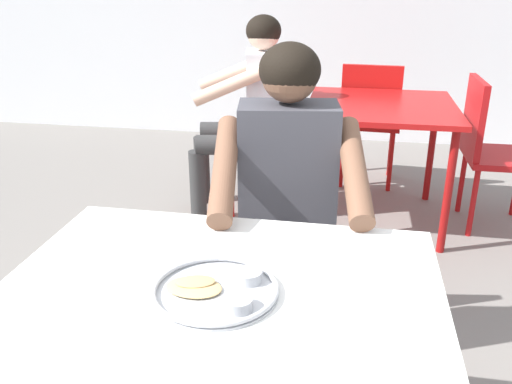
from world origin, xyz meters
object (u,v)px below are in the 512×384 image
table_background_red (380,118)px  patron_background (248,100)px  diner_foreground (288,197)px  chair_red_far (370,116)px  chair_foreground (287,232)px  chair_red_left (276,135)px  thali_tray (217,289)px  chair_red_right (489,144)px  table_foreground (220,315)px

table_background_red → patron_background: patron_background is taller
diner_foreground → chair_red_far: 2.12m
table_background_red → patron_background: bearing=-178.8°
chair_red_far → chair_foreground: bearing=-100.4°
chair_foreground → chair_red_left: size_ratio=0.98×
thali_tray → chair_red_far: 2.77m
chair_red_far → thali_tray: bearing=-98.4°
chair_red_far → patron_background: 0.98m
chair_red_left → chair_red_right: size_ratio=0.98×
diner_foreground → patron_background: 1.54m
diner_foreground → patron_background: (-0.43, 1.48, -0.00)m
diner_foreground → table_background_red: (0.36, 1.50, -0.08)m
diner_foreground → chair_red_right: 1.84m
chair_red_left → chair_red_right: (1.26, 0.01, 0.01)m
chair_red_left → patron_background: patron_background is taller
table_foreground → chair_red_far: bearing=81.4°
thali_tray → chair_red_far: size_ratio=0.34×
table_foreground → chair_red_left: bearing=94.6°
chair_foreground → table_background_red: (0.39, 1.28, 0.16)m
table_foreground → chair_red_right: bearing=63.2°
table_foreground → patron_background: patron_background is taller
table_background_red → table_foreground: bearing=-102.1°
chair_foreground → diner_foreground: 0.32m
thali_tray → chair_foreground: chair_foreground is taller
table_foreground → thali_tray: (0.00, -0.03, 0.09)m
chair_red_far → patron_background: (-0.74, -0.61, 0.21)m
thali_tray → patron_background: 2.16m
chair_red_far → patron_background: patron_background is taller
patron_background → chair_red_left: bearing=13.1°
diner_foreground → chair_red_far: size_ratio=1.41×
diner_foreground → chair_red_right: bearing=56.9°
thali_tray → chair_foreground: 0.90m
chair_red_right → patron_background: patron_background is taller
chair_foreground → chair_red_right: chair_red_right is taller
thali_tray → chair_red_far: bearing=81.6°
table_foreground → table_background_red: table_foreground is taller
thali_tray → chair_red_far: (0.40, 2.73, -0.24)m
table_foreground → chair_red_right: 2.41m
table_foreground → diner_foreground: size_ratio=0.86×
diner_foreground → thali_tray: bearing=-97.5°
table_foreground → chair_foreground: (0.06, 0.83, -0.17)m
chair_red_far → chair_red_left: bearing=-135.6°
chair_red_right → chair_foreground: bearing=-127.8°
table_foreground → thali_tray: 0.10m
chair_red_left → chair_red_right: chair_red_right is taller
diner_foreground → chair_red_left: 1.56m
thali_tray → chair_red_right: size_ratio=0.34×
diner_foreground → patron_background: size_ratio=1.01×
diner_foreground → chair_red_left: bearing=99.7°
chair_red_right → patron_background: bearing=-178.0°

